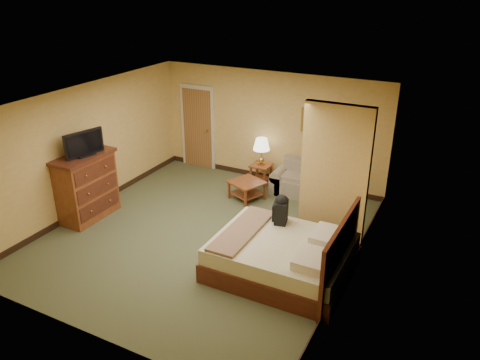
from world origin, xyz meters
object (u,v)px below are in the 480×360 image
Objects in this scene: loveseat at (306,185)px; bed at (285,256)px; dresser at (86,186)px; coffee_table at (247,187)px.

bed is (0.71, -3.02, 0.08)m from loveseat.
bed is at bearing -0.50° from dresser.
dresser reaches higher than coffee_table.
dresser is (-2.49, -2.19, 0.38)m from coffee_table.
coffee_table is at bearing 128.88° from bed.
bed is (1.80, -2.23, 0.03)m from coffee_table.
dresser is 0.61× the size of bed.
dresser reaches higher than loveseat.
dresser is (-3.58, -2.98, 0.43)m from loveseat.
coffee_table is at bearing 41.35° from dresser.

